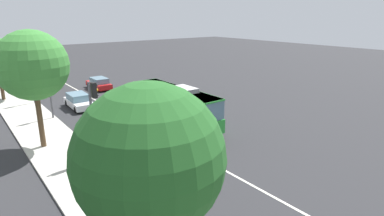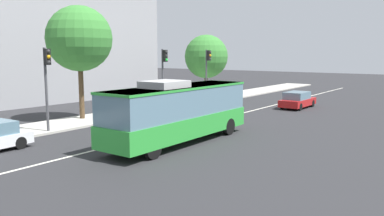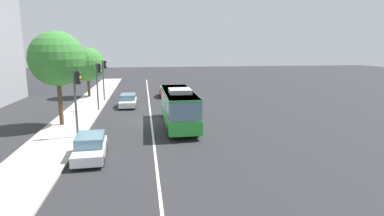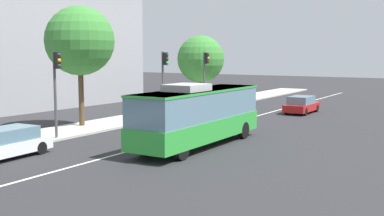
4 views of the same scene
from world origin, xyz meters
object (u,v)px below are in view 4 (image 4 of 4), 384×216
at_px(sedan_red, 302,105).
at_px(street_tree_kerbside_left, 80,41).
at_px(sedan_white_ahead, 211,109).
at_px(traffic_light_far_corner, 205,70).
at_px(sedan_white, 6,143).
at_px(traffic_light_mid_block, 164,73).
at_px(street_tree_kerbside_centre, 201,59).
at_px(traffic_light_near_corner, 56,79).
at_px(transit_bus, 198,113).

bearing_deg(sedan_red, street_tree_kerbside_left, 146.76).
bearing_deg(sedan_white_ahead, traffic_light_far_corner, -144.00).
bearing_deg(sedan_red, traffic_light_far_corner, 108.13).
xyz_separation_m(sedan_white, street_tree_kerbside_left, (8.92, 3.81, 5.15)).
relative_size(sedan_white_ahead, sedan_red, 1.00).
xyz_separation_m(sedan_white_ahead, traffic_light_mid_block, (-2.15, 2.93, 2.84)).
xyz_separation_m(sedan_white, sedan_white_ahead, (17.45, -1.58, 0.00)).
xyz_separation_m(sedan_white_ahead, sedan_red, (6.93, -4.91, 0.00)).
distance_m(sedan_white, street_tree_kerbside_centre, 25.94).
distance_m(traffic_light_mid_block, traffic_light_far_corner, 6.54).
bearing_deg(traffic_light_far_corner, traffic_light_near_corner, -89.72).
bearing_deg(sedan_red, traffic_light_near_corner, 158.34).
bearing_deg(sedan_white_ahead, transit_bus, 26.73).
bearing_deg(street_tree_kerbside_centre, sedan_white, -170.96).
bearing_deg(street_tree_kerbside_centre, sedan_red, -95.28).
bearing_deg(traffic_light_mid_block, traffic_light_near_corner, -91.23).
height_order(sedan_white_ahead, street_tree_kerbside_left, street_tree_kerbside_left).
bearing_deg(sedan_white_ahead, sedan_white, -4.01).
distance_m(transit_bus, street_tree_kerbside_left, 11.09).
xyz_separation_m(traffic_light_near_corner, traffic_light_mid_block, (10.63, -0.16, 0.00)).
relative_size(sedan_white_ahead, traffic_light_mid_block, 0.87).
xyz_separation_m(traffic_light_far_corner, street_tree_kerbside_left, (-12.91, 2.34, 2.31)).
bearing_deg(sedan_white, street_tree_kerbside_left, -159.70).
bearing_deg(transit_bus, sedan_white_ahead, 25.61).
bearing_deg(street_tree_kerbside_left, transit_bus, -98.53).
xyz_separation_m(transit_bus, street_tree_kerbside_centre, (17.95, 10.42, 2.70)).
bearing_deg(sedan_red, street_tree_kerbside_centre, 85.18).
bearing_deg(sedan_red, traffic_light_mid_block, 139.62).
distance_m(sedan_white, sedan_red, 25.22).
relative_size(sedan_white, street_tree_kerbside_left, 0.56).
distance_m(transit_bus, traffic_light_far_corner, 16.54).
distance_m(transit_bus, street_tree_kerbside_centre, 20.94).
relative_size(sedan_red, traffic_light_far_corner, 0.87).
relative_size(sedan_white_ahead, street_tree_kerbside_centre, 0.67).
distance_m(sedan_red, street_tree_kerbside_left, 19.27).
bearing_deg(traffic_light_near_corner, transit_bus, 20.55).
xyz_separation_m(sedan_white, traffic_light_far_corner, (21.83, 1.47, 2.84)).
bearing_deg(traffic_light_near_corner, traffic_light_mid_block, 90.66).
relative_size(traffic_light_far_corner, street_tree_kerbside_left, 0.63).
xyz_separation_m(sedan_white_ahead, traffic_light_near_corner, (-12.78, 3.10, 2.84)).
bearing_deg(street_tree_kerbside_left, sedan_white, -156.87).
distance_m(sedan_white, traffic_light_near_corner, 5.67).
xyz_separation_m(transit_bus, sedan_white_ahead, (10.05, 4.81, -1.09)).
relative_size(traffic_light_far_corner, street_tree_kerbside_centre, 0.76).
bearing_deg(transit_bus, traffic_light_far_corner, 28.62).
bearing_deg(sedan_white_ahead, street_tree_kerbside_centre, -143.44).
height_order(traffic_light_mid_block, street_tree_kerbside_left, street_tree_kerbside_left).
bearing_deg(street_tree_kerbside_left, traffic_light_far_corner, -10.26).
bearing_deg(sedan_white_ahead, sedan_red, 145.82).
distance_m(sedan_red, traffic_light_far_corner, 8.83).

